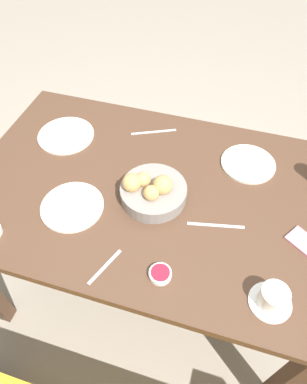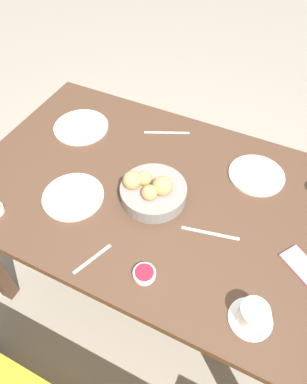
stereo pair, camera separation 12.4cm
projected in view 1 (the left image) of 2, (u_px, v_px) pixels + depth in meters
ground_plane at (151, 279)px, 1.89m from camera, size 10.00×10.00×0.00m
dining_table at (150, 205)px, 1.37m from camera, size 1.39×0.90×0.77m
bread_basket at (152, 191)px, 1.23m from camera, size 0.24×0.24×0.11m
plate_near_left at (248, 164)px, 1.36m from camera, size 0.22×0.22×0.01m
plate_near_right at (66, 135)px, 1.47m from camera, size 0.24×0.24×0.01m
plate_far_center at (72, 206)px, 1.23m from camera, size 0.23×0.23×0.01m
coffee_cup at (273, 298)px, 0.98m from camera, size 0.13×0.13×0.07m
jam_bowl_berry at (160, 274)px, 1.05m from camera, size 0.07×0.07×0.02m
fork_silver at (216, 225)px, 1.18m from camera, size 0.20×0.05×0.00m
knife_silver at (154, 132)px, 1.49m from camera, size 0.18×0.09×0.00m
spoon_coffee at (105, 267)px, 1.08m from camera, size 0.06×0.14×0.00m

